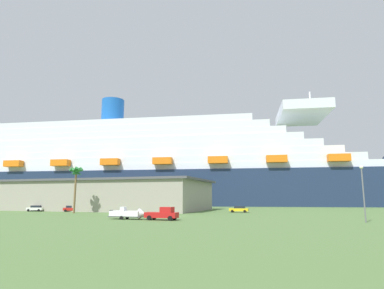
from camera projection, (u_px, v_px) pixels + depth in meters
name	position (u px, v px, depth m)	size (l,w,h in m)	color
ground_plane	(208.00, 210.00, 93.28)	(600.00, 600.00, 0.00)	#4C6B38
cruise_ship	(168.00, 170.00, 148.70)	(237.60, 50.08, 56.60)	#1E2D4C
terminal_building	(108.00, 195.00, 96.58)	(61.41, 32.19, 8.78)	gray
pickup_truck	(163.00, 214.00, 54.03)	(5.69, 2.50, 2.20)	red
small_boat_on_trailer	(130.00, 214.00, 55.88)	(7.83, 2.32, 2.15)	#595960
palm_tree	(76.00, 175.00, 77.67)	(3.16, 3.39, 11.09)	brown
street_lamp	(363.00, 185.00, 49.93)	(0.56, 0.56, 8.79)	slate
parked_car_yellow_taxi	(239.00, 209.00, 80.43)	(4.74, 2.10, 1.58)	yellow
parked_car_silver_sedan	(37.00, 207.00, 94.57)	(4.75, 2.58, 1.58)	silver
parked_car_white_van	(36.00, 208.00, 86.44)	(4.67, 2.77, 1.58)	white
parked_car_red_hatchback	(72.00, 208.00, 84.40)	(4.74, 2.81, 1.58)	red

